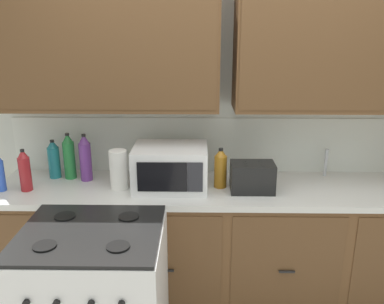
{
  "coord_description": "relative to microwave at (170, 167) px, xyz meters",
  "views": [
    {
      "loc": [
        -0.18,
        -2.24,
        1.99
      ],
      "look_at": [
        -0.22,
        0.27,
        1.19
      ],
      "focal_mm": 38.25,
      "sensor_mm": 36.0,
      "label": 1
    }
  ],
  "objects": [
    {
      "name": "bottle_green",
      "position": [
        -0.72,
        0.15,
        0.02
      ],
      "size": [
        0.08,
        0.08,
        0.33
      ],
      "color": "#237A38",
      "rests_on": "counter_run"
    },
    {
      "name": "bottle_amber",
      "position": [
        0.33,
        0.01,
        -0.01
      ],
      "size": [
        0.08,
        0.08,
        0.27
      ],
      "color": "#9E6619",
      "rests_on": "counter_run"
    },
    {
      "name": "bottle_teal",
      "position": [
        -0.83,
        0.16,
        -0.01
      ],
      "size": [
        0.08,
        0.08,
        0.27
      ],
      "color": "#1E707A",
      "rests_on": "counter_run"
    },
    {
      "name": "counter_run",
      "position": [
        0.36,
        0.01,
        -0.6
      ],
      "size": [
        3.07,
        0.64,
        0.94
      ],
      "color": "black",
      "rests_on": "ground_plane"
    },
    {
      "name": "paper_towel_roll",
      "position": [
        -0.34,
        -0.03,
        -0.01
      ],
      "size": [
        0.12,
        0.12,
        0.26
      ],
      "primitive_type": "cylinder",
      "color": "white",
      "rests_on": "counter_run"
    },
    {
      "name": "sink_faucet",
      "position": [
        1.09,
        0.22,
        -0.04
      ],
      "size": [
        0.02,
        0.02,
        0.2
      ],
      "primitive_type": "cylinder",
      "color": "#B2B5BA",
      "rests_on": "counter_run"
    },
    {
      "name": "wall_unit",
      "position": [
        0.37,
        0.21,
        0.6
      ],
      "size": [
        4.24,
        0.4,
        2.52
      ],
      "color": "silver",
      "rests_on": "ground_plane"
    },
    {
      "name": "bottle_violet",
      "position": [
        -0.59,
        0.12,
        0.02
      ],
      "size": [
        0.08,
        0.08,
        0.33
      ],
      "color": "#663384",
      "rests_on": "counter_run"
    },
    {
      "name": "toaster",
      "position": [
        0.53,
        -0.06,
        -0.04
      ],
      "size": [
        0.28,
        0.18,
        0.19
      ],
      "color": "black",
      "rests_on": "counter_run"
    },
    {
      "name": "microwave",
      "position": [
        0.0,
        0.0,
        0.0
      ],
      "size": [
        0.48,
        0.37,
        0.28
      ],
      "color": "white",
      "rests_on": "counter_run"
    },
    {
      "name": "bottle_red",
      "position": [
        -0.94,
        -0.07,
        -0.0
      ],
      "size": [
        0.08,
        0.08,
        0.28
      ],
      "color": "maroon",
      "rests_on": "counter_run"
    }
  ]
}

